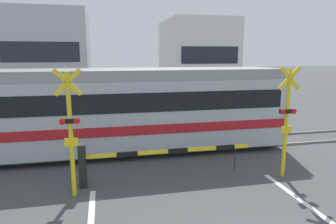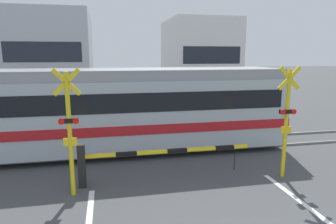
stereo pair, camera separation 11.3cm
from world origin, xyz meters
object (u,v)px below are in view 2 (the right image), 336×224
at_px(crossing_barrier_far, 179,112).
at_px(crossing_signal_left, 69,127).
at_px(pedestrian, 164,102).
at_px(commuter_train, 27,111).
at_px(crossing_signal_right, 287,117).
at_px(crossing_barrier_near, 132,158).

bearing_deg(crossing_barrier_far, crossing_signal_left, -123.59).
relative_size(crossing_barrier_far, crossing_signal_left, 1.51).
relative_size(crossing_signal_left, pedestrian, 2.01).
distance_m(commuter_train, crossing_signal_right, 8.42).
bearing_deg(pedestrian, crossing_signal_left, -114.77).
bearing_deg(crossing_barrier_far, pedestrian, 98.46).
distance_m(crossing_barrier_far, crossing_signal_left, 7.97).
bearing_deg(crossing_barrier_far, crossing_barrier_near, -114.67).
bearing_deg(pedestrian, crossing_barrier_far, -81.54).
height_order(commuter_train, crossing_signal_right, crossing_signal_right).
height_order(crossing_barrier_near, crossing_barrier_far, same).
height_order(crossing_signal_right, pedestrian, crossing_signal_right).
bearing_deg(crossing_barrier_near, crossing_signal_left, -164.22).
relative_size(crossing_barrier_near, crossing_signal_left, 1.51).
bearing_deg(crossing_signal_right, pedestrian, 102.07).
relative_size(crossing_signal_right, pedestrian, 2.01).
height_order(crossing_barrier_far, crossing_signal_right, crossing_signal_right).
distance_m(crossing_signal_right, pedestrian, 9.00).
xyz_separation_m(crossing_signal_right, pedestrian, (-1.87, 8.76, -0.86)).
bearing_deg(crossing_signal_left, crossing_barrier_near, 15.78).
relative_size(commuter_train, crossing_signal_right, 5.70).
relative_size(commuter_train, pedestrian, 11.47).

